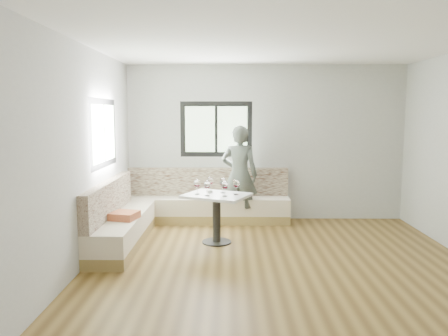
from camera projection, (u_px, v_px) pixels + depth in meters
The scene contains 11 objects.
room at pixel (275, 155), 5.52m from camera, with size 5.01×5.01×2.81m.
banquette at pixel (173, 211), 7.22m from camera, with size 2.90×2.80×0.95m.
table at pixel (217, 206), 6.52m from camera, with size 1.11×1.01×0.74m.
person at pixel (239, 175), 7.58m from camera, with size 0.63×0.42×1.74m, color #4B524B.
olive_ramekin at pixel (210, 191), 6.63m from camera, with size 0.10×0.10×0.04m.
wine_glass_a at pixel (197, 184), 6.47m from camera, with size 0.10×0.10×0.22m.
wine_glass_b at pixel (207, 185), 6.34m from camera, with size 0.10×0.10×0.22m.
wine_glass_c at pixel (225, 186), 6.31m from camera, with size 0.10×0.10×0.22m.
wine_glass_d at pixel (223, 183), 6.58m from camera, with size 0.10×0.10×0.22m.
wine_glass_e at pixel (236, 184), 6.46m from camera, with size 0.10×0.10×0.22m.
wine_glass_f at pixel (210, 181), 6.72m from camera, with size 0.10×0.10×0.22m.
Camera 1 is at (-0.66, -5.43, 1.94)m, focal length 35.00 mm.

